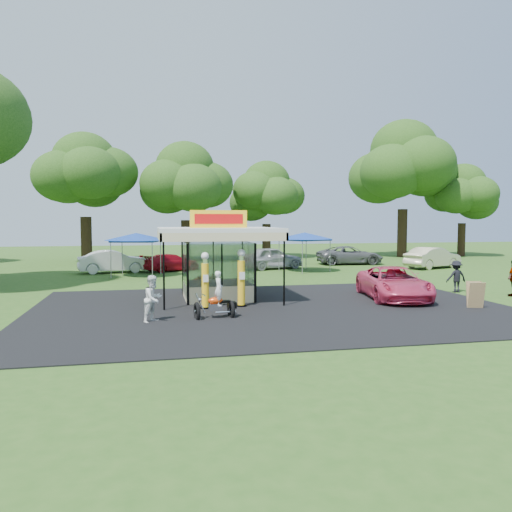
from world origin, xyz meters
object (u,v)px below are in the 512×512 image
at_px(kiosk_car, 212,284).
at_px(spectator_east_a, 456,276).
at_px(gas_station_kiosk, 217,262).
at_px(bg_car_d, 350,255).
at_px(bg_car_a, 114,262).
at_px(gas_pump_left, 205,282).
at_px(a_frame_sign, 475,295).
at_px(gas_pump_right, 241,279).
at_px(motorcycle, 217,299).
at_px(bg_car_e, 433,258).
at_px(spectator_west, 153,299).
at_px(bg_car_c, 271,258).
at_px(bg_car_b, 171,262).
at_px(pink_sedan, 394,283).
at_px(tent_west, 136,237).
at_px(tent_east, 304,236).

xyz_separation_m(kiosk_car, spectator_east_a, (12.39, -2.49, 0.35)).
relative_size(gas_station_kiosk, bg_car_d, 0.97).
bearing_deg(bg_car_a, gas_pump_left, -173.48).
bearing_deg(a_frame_sign, gas_pump_right, -177.86).
relative_size(a_frame_sign, kiosk_car, 0.40).
relative_size(a_frame_sign, spectator_east_a, 0.69).
height_order(motorcycle, bg_car_e, motorcycle).
bearing_deg(gas_station_kiosk, gas_pump_left, -108.64).
relative_size(spectator_west, bg_car_c, 0.34).
relative_size(bg_car_b, bg_car_e, 0.88).
xyz_separation_m(gas_station_kiosk, bg_car_e, (18.56, 11.93, -0.96)).
bearing_deg(bg_car_d, pink_sedan, 167.67).
bearing_deg(spectator_west, bg_car_d, 2.03).
xyz_separation_m(motorcycle, tent_west, (-3.31, 15.68, 1.89)).
height_order(spectator_west, bg_car_b, spectator_west).
xyz_separation_m(gas_station_kiosk, bg_car_d, (13.65, 16.65, -1.01)).
distance_m(motorcycle, bg_car_a, 18.90).
bearing_deg(bg_car_d, bg_car_c, 113.77).
distance_m(gas_station_kiosk, bg_car_e, 22.08).
distance_m(gas_station_kiosk, bg_car_a, 14.75).
bearing_deg(bg_car_c, bg_car_d, -88.76).
xyz_separation_m(kiosk_car, pink_sedan, (8.13, -3.92, 0.28)).
bearing_deg(bg_car_d, a_frame_sign, 175.50).
distance_m(gas_station_kiosk, tent_east, 14.20).
relative_size(gas_pump_right, tent_east, 0.61).
bearing_deg(gas_pump_right, spectator_east_a, 9.97).
height_order(spectator_west, spectator_east_a, spectator_west).
bearing_deg(tent_west, kiosk_car, -65.96).
bearing_deg(spectator_west, a_frame_sign, -49.95).
height_order(gas_station_kiosk, gas_pump_left, gas_station_kiosk).
relative_size(motorcycle, kiosk_car, 0.67).
height_order(a_frame_sign, bg_car_b, bg_car_b).
distance_m(kiosk_car, spectator_west, 7.63).
bearing_deg(tent_west, pink_sedan, -46.59).
bearing_deg(a_frame_sign, tent_east, 114.22).
bearing_deg(bg_car_d, motorcycle, 150.53).
bearing_deg(gas_pump_left, bg_car_d, 52.91).
distance_m(spectator_west, spectator_east_a, 16.04).
relative_size(pink_sedan, bg_car_a, 1.12).
distance_m(spectator_east_a, bg_car_a, 22.75).
distance_m(kiosk_car, bg_car_d, 19.88).
bearing_deg(bg_car_a, motorcycle, -174.64).
xyz_separation_m(spectator_west, bg_car_b, (1.46, 18.76, -0.22)).
bearing_deg(gas_pump_right, motorcycle, -120.50).
bearing_deg(motorcycle, spectator_east_a, 12.00).
bearing_deg(gas_pump_left, kiosk_car, 79.78).
relative_size(gas_pump_left, bg_car_c, 0.47).
height_order(gas_pump_right, bg_car_c, gas_pump_right).
distance_m(a_frame_sign, bg_car_e, 18.62).
bearing_deg(gas_station_kiosk, bg_car_d, 50.66).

